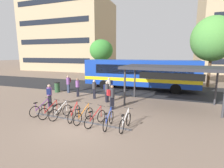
# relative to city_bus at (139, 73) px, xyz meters

# --- Properties ---
(ground) EXTENTS (200.00, 200.00, 0.00)m
(ground) POSITION_rel_city_bus_xyz_m (-1.25, -10.33, -1.78)
(ground) COLOR #7A6656
(bus_lane_asphalt) EXTENTS (80.00, 7.20, 0.01)m
(bus_lane_asphalt) POSITION_rel_city_bus_xyz_m (-1.25, 0.00, -1.77)
(bus_lane_asphalt) COLOR #232326
(bus_lane_asphalt) RESTS_ON ground
(city_bus) EXTENTS (12.05, 2.67, 3.20)m
(city_bus) POSITION_rel_city_bus_xyz_m (0.00, 0.00, 0.00)
(city_bus) COLOR #14389E
(city_bus) RESTS_ON ground
(bike_rack) EXTENTS (6.32, 0.41, 0.70)m
(bike_rack) POSITION_rel_city_bus_xyz_m (-1.68, -10.07, -1.68)
(bike_rack) COLOR #47474C
(bike_rack) RESTS_ON ground
(parked_bicycle_purple_0) EXTENTS (0.58, 1.69, 0.99)m
(parked_bicycle_purple_0) POSITION_rel_city_bus_xyz_m (-4.39, -9.89, -1.39)
(parked_bicycle_purple_0) COLOR black
(parked_bicycle_purple_0) RESTS_ON ground
(parked_bicycle_red_1) EXTENTS (0.56, 1.69, 0.99)m
(parked_bicycle_red_1) POSITION_rel_city_bus_xyz_m (-3.61, -10.03, -1.39)
(parked_bicycle_red_1) COLOR black
(parked_bicycle_red_1) RESTS_ON ground
(parked_bicycle_white_2) EXTENTS (0.56, 1.70, 0.99)m
(parked_bicycle_white_2) POSITION_rel_city_bus_xyz_m (-2.90, -10.01, -1.39)
(parked_bicycle_white_2) COLOR black
(parked_bicycle_white_2) RESTS_ON ground
(parked_bicycle_red_3) EXTENTS (0.52, 1.71, 0.99)m
(parked_bicycle_red_3) POSITION_rel_city_bus_xyz_m (-2.01, -9.94, -1.39)
(parked_bicycle_red_3) COLOR black
(parked_bicycle_red_3) RESTS_ON ground
(parked_bicycle_orange_4) EXTENTS (0.52, 1.71, 0.99)m
(parked_bicycle_orange_4) POSITION_rel_city_bus_xyz_m (-1.32, -10.06, -1.39)
(parked_bicycle_orange_4) COLOR black
(parked_bicycle_orange_4) RESTS_ON ground
(parked_bicycle_red_5) EXTENTS (0.64, 1.67, 0.99)m
(parked_bicycle_red_5) POSITION_rel_city_bus_xyz_m (-0.50, -10.22, -1.39)
(parked_bicycle_red_5) COLOR black
(parked_bicycle_red_5) RESTS_ON ground
(parked_bicycle_blue_6) EXTENTS (0.52, 1.72, 0.99)m
(parked_bicycle_blue_6) POSITION_rel_city_bus_xyz_m (0.24, -10.21, -1.39)
(parked_bicycle_blue_6) COLOR black
(parked_bicycle_blue_6) RESTS_ON ground
(parked_bicycle_white_7) EXTENTS (0.52, 1.72, 0.99)m
(parked_bicycle_white_7) POSITION_rel_city_bus_xyz_m (1.14, -10.15, -1.39)
(parked_bicycle_white_7) COLOR black
(parked_bicycle_white_7) RESTS_ON ground
(transit_shelter) EXTENTS (7.29, 4.06, 2.94)m
(transit_shelter) POSITION_rel_city_bus_xyz_m (3.28, -5.14, 1.00)
(transit_shelter) COLOR #38383D
(transit_shelter) RESTS_ON ground
(commuter_navy_pack_0) EXTENTS (0.53, 0.61, 1.64)m
(commuter_navy_pack_0) POSITION_rel_city_bus_xyz_m (-5.08, -8.31, -0.83)
(commuter_navy_pack_0) COLOR black
(commuter_navy_pack_0) RESTS_ON ground
(commuter_navy_pack_1) EXTENTS (0.57, 0.60, 1.65)m
(commuter_navy_pack_1) POSITION_rel_city_bus_xyz_m (-2.19, -3.46, -0.82)
(commuter_navy_pack_1) COLOR #565660
(commuter_navy_pack_1) RESTS_ON ground
(commuter_maroon_pack_2) EXTENTS (0.40, 0.57, 1.74)m
(commuter_maroon_pack_2) POSITION_rel_city_bus_xyz_m (-6.33, -4.04, -0.77)
(commuter_maroon_pack_2) COLOR #2D3851
(commuter_maroon_pack_2) RESTS_ON ground
(commuter_navy_pack_3) EXTENTS (0.59, 0.58, 1.70)m
(commuter_navy_pack_3) POSITION_rel_city_bus_xyz_m (-1.52, -5.87, -0.80)
(commuter_navy_pack_3) COLOR black
(commuter_navy_pack_3) RESTS_ON ground
(commuter_olive_pack_4) EXTENTS (0.48, 0.60, 1.69)m
(commuter_olive_pack_4) POSITION_rel_city_bus_xyz_m (-4.67, -5.05, -0.80)
(commuter_olive_pack_4) COLOR black
(commuter_olive_pack_4) RESTS_ON ground
(commuter_red_pack_5) EXTENTS (0.60, 0.57, 1.72)m
(commuter_red_pack_5) POSITION_rel_city_bus_xyz_m (-0.55, -7.48, -0.78)
(commuter_red_pack_5) COLOR black
(commuter_red_pack_5) RESTS_ON ground
(commuter_red_pack_6) EXTENTS (0.46, 0.59, 1.65)m
(commuter_red_pack_6) POSITION_rel_city_bus_xyz_m (-2.94, -5.20, -0.82)
(commuter_red_pack_6) COLOR black
(commuter_red_pack_6) RESTS_ON ground
(trash_bin) EXTENTS (0.55, 0.55, 1.03)m
(trash_bin) POSITION_rel_city_bus_xyz_m (-7.56, -4.22, -1.26)
(trash_bin) COLOR #284C2D
(trash_bin) RESTS_ON ground
(street_tree_1) EXTENTS (4.67, 4.67, 8.05)m
(street_tree_1) POSITION_rel_city_bus_xyz_m (7.54, 4.04, 3.75)
(street_tree_1) COLOR brown
(street_tree_1) RESTS_ON ground
(street_tree_2) EXTENTS (3.83, 3.83, 6.24)m
(street_tree_2) POSITION_rel_city_bus_xyz_m (-7.67, 7.67, 2.69)
(street_tree_2) COLOR brown
(street_tree_2) RESTS_ON ground
(building_left_wing) EXTENTS (20.11, 13.81, 16.50)m
(building_left_wing) POSITION_rel_city_bus_xyz_m (-21.16, 19.45, 6.48)
(building_left_wing) COLOR tan
(building_left_wing) RESTS_ON ground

